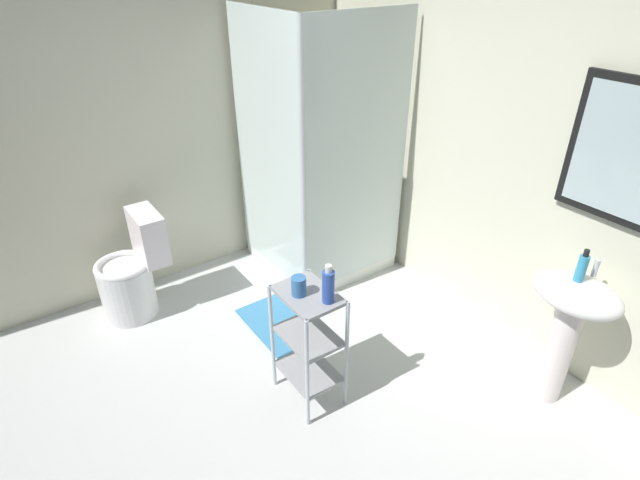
# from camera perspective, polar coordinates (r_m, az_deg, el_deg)

# --- Properties ---
(ground_plane) EXTENTS (4.20, 4.20, 0.02)m
(ground_plane) POSITION_cam_1_polar(r_m,az_deg,el_deg) (2.95, -6.49, -21.49)
(ground_plane) COLOR silver
(wall_back) EXTENTS (4.20, 0.14, 2.50)m
(wall_back) POSITION_cam_1_polar(r_m,az_deg,el_deg) (3.28, 21.85, 9.61)
(wall_back) COLOR silver
(wall_back) RESTS_ON ground_plane
(wall_left) EXTENTS (0.10, 4.20, 2.50)m
(wall_left) POSITION_cam_1_polar(r_m,az_deg,el_deg) (3.74, -22.16, 11.91)
(wall_left) COLOR beige
(wall_left) RESTS_ON ground_plane
(shower_stall) EXTENTS (0.92, 0.92, 2.00)m
(shower_stall) POSITION_cam_1_polar(r_m,az_deg,el_deg) (3.93, -0.38, 2.55)
(shower_stall) COLOR white
(shower_stall) RESTS_ON ground_plane
(pedestal_sink) EXTENTS (0.46, 0.37, 0.81)m
(pedestal_sink) POSITION_cam_1_polar(r_m,az_deg,el_deg) (3.03, 26.70, -8.04)
(pedestal_sink) COLOR white
(pedestal_sink) RESTS_ON ground_plane
(sink_faucet) EXTENTS (0.03, 0.03, 0.10)m
(sink_faucet) POSITION_cam_1_polar(r_m,az_deg,el_deg) (2.97, 29.10, -2.82)
(sink_faucet) COLOR silver
(sink_faucet) RESTS_ON pedestal_sink
(toilet) EXTENTS (0.37, 0.49, 0.76)m
(toilet) POSITION_cam_1_polar(r_m,az_deg,el_deg) (3.75, -20.72, -3.74)
(toilet) COLOR white
(toilet) RESTS_ON ground_plane
(storage_cart) EXTENTS (0.38, 0.28, 0.74)m
(storage_cart) POSITION_cam_1_polar(r_m,az_deg,el_deg) (2.81, -1.35, -11.13)
(storage_cart) COLOR silver
(storage_cart) RESTS_ON ground_plane
(hand_soap_bottle) EXTENTS (0.05, 0.05, 0.19)m
(hand_soap_bottle) POSITION_cam_1_polar(r_m,az_deg,el_deg) (2.88, 27.86, -2.80)
(hand_soap_bottle) COLOR #389ED1
(hand_soap_bottle) RESTS_ON pedestal_sink
(shampoo_bottle_blue) EXTENTS (0.06, 0.06, 0.22)m
(shampoo_bottle_blue) POSITION_cam_1_polar(r_m,az_deg,el_deg) (2.51, 0.97, -5.29)
(shampoo_bottle_blue) COLOR #2C4FB2
(shampoo_bottle_blue) RESTS_ON storage_cart
(rinse_cup) EXTENTS (0.08, 0.08, 0.11)m
(rinse_cup) POSITION_cam_1_polar(r_m,az_deg,el_deg) (2.58, -2.46, -5.31)
(rinse_cup) COLOR #3870B2
(rinse_cup) RESTS_ON storage_cart
(bath_mat) EXTENTS (0.60, 0.40, 0.02)m
(bath_mat) POSITION_cam_1_polar(r_m,az_deg,el_deg) (3.59, -4.61, -9.41)
(bath_mat) COLOR teal
(bath_mat) RESTS_ON ground_plane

